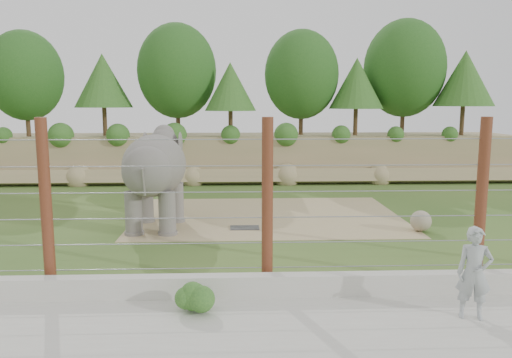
{
  "coord_description": "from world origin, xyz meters",
  "views": [
    {
      "loc": [
        -0.71,
        -15.69,
        4.31
      ],
      "look_at": [
        0.0,
        2.0,
        1.6
      ],
      "focal_mm": 35.0,
      "sensor_mm": 36.0,
      "label": 1
    }
  ],
  "objects_px": {
    "stone_ball": "(421,221)",
    "zookeeper": "(474,273)",
    "elephant": "(155,180)",
    "barrier_fence": "(267,205)"
  },
  "relations": [
    {
      "from": "elephant",
      "to": "barrier_fence",
      "type": "xyz_separation_m",
      "value": [
        3.49,
        -5.81,
        0.3
      ]
    },
    {
      "from": "elephant",
      "to": "zookeeper",
      "type": "distance_m",
      "value": 10.74
    },
    {
      "from": "stone_ball",
      "to": "zookeeper",
      "type": "relative_size",
      "value": 0.38
    },
    {
      "from": "stone_ball",
      "to": "elephant",
      "type": "bearing_deg",
      "value": 174.54
    },
    {
      "from": "elephant",
      "to": "barrier_fence",
      "type": "relative_size",
      "value": 0.21
    },
    {
      "from": "stone_ball",
      "to": "barrier_fence",
      "type": "height_order",
      "value": "barrier_fence"
    },
    {
      "from": "barrier_fence",
      "to": "zookeeper",
      "type": "relative_size",
      "value": 10.79
    },
    {
      "from": "elephant",
      "to": "zookeeper",
      "type": "height_order",
      "value": "elephant"
    },
    {
      "from": "elephant",
      "to": "barrier_fence",
      "type": "bearing_deg",
      "value": -56.69
    },
    {
      "from": "elephant",
      "to": "stone_ball",
      "type": "xyz_separation_m",
      "value": [
        8.99,
        -0.86,
        -1.33
      ]
    }
  ]
}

